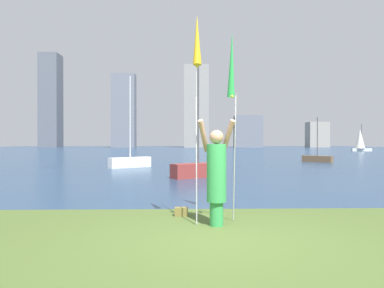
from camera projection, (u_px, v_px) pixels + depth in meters
ground at (187, 152)px, 56.52m from camera, size 120.00×138.00×0.12m
person at (216, 173)px, 6.48m from camera, size 0.75×0.55×2.04m
kite_flag_left at (197, 47)px, 6.32m from camera, size 0.16×0.67×3.98m
kite_flag_right at (232, 69)px, 7.10m from camera, size 0.16×0.80×3.90m
bag at (181, 212)px, 7.34m from camera, size 0.29×0.15×0.18m
sailboat_0 at (198, 169)px, 15.25m from camera, size 2.55×1.92×5.69m
sailboat_1 at (130, 161)px, 21.11m from camera, size 2.48×2.20×5.71m
sailboat_2 at (360, 140)px, 57.67m from camera, size 3.23×1.81×4.60m
sailboat_3 at (317, 158)px, 26.63m from camera, size 2.05×2.02×3.55m
skyline_tower_0 at (51, 101)px, 95.63m from camera, size 5.24×5.29×26.31m
skyline_tower_1 at (124, 111)px, 93.93m from camera, size 6.40×4.13×20.32m
skyline_tower_2 at (196, 107)px, 95.73m from camera, size 6.87×4.56×23.09m
skyline_tower_3 at (248, 132)px, 93.90m from camera, size 7.58×4.06×8.85m
skyline_tower_4 at (317, 135)px, 97.59m from camera, size 5.70×4.17×7.26m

